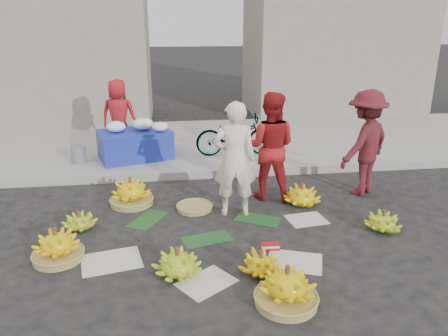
{
  "coord_description": "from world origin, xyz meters",
  "views": [
    {
      "loc": [
        -0.55,
        -5.36,
        2.8
      ],
      "look_at": [
        0.24,
        0.64,
        0.7
      ],
      "focal_mm": 35.0,
      "sensor_mm": 36.0,
      "label": 1
    }
  ],
  "objects": [
    {
      "name": "grey_bucket",
      "position": [
        -2.29,
        3.02,
        0.28
      ],
      "size": [
        0.28,
        0.28,
        0.32
      ],
      "primitive_type": "cylinder",
      "color": "slate",
      "rests_on": "sidewalk"
    },
    {
      "name": "banana_bunch_4",
      "position": [
        2.34,
        -0.26,
        0.13
      ],
      "size": [
        0.59,
        0.59,
        0.3
      ],
      "rotation": [
        0.0,
        0.0,
        -0.33
      ],
      "color": "#84AC18",
      "rests_on": "ground"
    },
    {
      "name": "banana_bunch_7",
      "position": [
        -1.17,
        1.11,
        0.2
      ],
      "size": [
        0.72,
        0.72,
        0.45
      ],
      "rotation": [
        0.0,
        0.0,
        -0.28
      ],
      "color": "olive",
      "rests_on": "ground"
    },
    {
      "name": "man_striped",
      "position": [
        2.61,
        1.09,
        0.87
      ],
      "size": [
        1.29,
        1.17,
        1.73
      ],
      "primitive_type": "imported",
      "rotation": [
        0.0,
        0.0,
        3.75
      ],
      "color": "maroon",
      "rests_on": "ground"
    },
    {
      "name": "banana_bunch_0",
      "position": [
        -1.94,
        -0.47,
        0.18
      ],
      "size": [
        0.65,
        0.65,
        0.42
      ],
      "rotation": [
        0.0,
        0.0,
        0.32
      ],
      "color": "olive",
      "rests_on": "ground"
    },
    {
      "name": "banana_bunch_5",
      "position": [
        1.48,
        0.74,
        0.16
      ],
      "size": [
        0.59,
        0.59,
        0.36
      ],
      "rotation": [
        0.0,
        0.0,
        -0.05
      ],
      "color": "yellow",
      "rests_on": "ground"
    },
    {
      "name": "banana_bunch_3",
      "position": [
        0.44,
        -1.09,
        0.12
      ],
      "size": [
        0.46,
        0.46,
        0.29
      ],
      "rotation": [
        0.0,
        0.0,
        0.04
      ],
      "color": "yellow",
      "rests_on": "ground"
    },
    {
      "name": "flower_vendor",
      "position": [
        -1.55,
        3.76,
        0.87
      ],
      "size": [
        0.8,
        0.59,
        1.49
      ],
      "primitive_type": "imported",
      "rotation": [
        0.0,
        0.0,
        2.97
      ],
      "color": "red",
      "rests_on": "sidewalk"
    },
    {
      "name": "incense_stack",
      "position": [
        0.67,
        -0.58,
        0.05
      ],
      "size": [
        0.23,
        0.09,
        0.09
      ],
      "primitive_type": "cube",
      "rotation": [
        0.0,
        0.0,
        -0.07
      ],
      "color": "#AB1215",
      "rests_on": "ground"
    },
    {
      "name": "banana_leaves",
      "position": [
        -0.1,
        0.2,
        0.0
      ],
      "size": [
        2.0,
        1.0,
        0.0
      ],
      "primitive_type": null,
      "color": "#16431B",
      "rests_on": "ground"
    },
    {
      "name": "ground",
      "position": [
        0.0,
        0.0,
        0.0
      ],
      "size": [
        80.0,
        80.0,
        0.0
      ],
      "primitive_type": "plane",
      "color": "black",
      "rests_on": "ground"
    },
    {
      "name": "newspaper_scatter",
      "position": [
        0.0,
        -0.8,
        0.0
      ],
      "size": [
        3.2,
        1.8,
        0.0
      ],
      "primitive_type": null,
      "color": "silver",
      "rests_on": "ground"
    },
    {
      "name": "banana_bunch_6",
      "position": [
        -1.82,
        0.32,
        0.11
      ],
      "size": [
        0.52,
        0.52,
        0.27
      ],
      "rotation": [
        0.0,
        0.0,
        0.37
      ],
      "color": "#84AC18",
      "rests_on": "ground"
    },
    {
      "name": "vendor_cream",
      "position": [
        0.38,
        0.55,
        0.85
      ],
      "size": [
        0.66,
        0.47,
        1.71
      ],
      "primitive_type": "imported",
      "rotation": [
        0.0,
        0.0,
        3.04
      ],
      "color": "white",
      "rests_on": "ground"
    },
    {
      "name": "curb",
      "position": [
        0.0,
        2.2,
        0.07
      ],
      "size": [
        40.0,
        0.25,
        0.15
      ],
      "primitive_type": "cube",
      "color": "gray",
      "rests_on": "ground"
    },
    {
      "name": "banana_bunch_2",
      "position": [
        0.58,
        -1.68,
        0.19
      ],
      "size": [
        0.64,
        0.64,
        0.45
      ],
      "rotation": [
        0.0,
        0.0,
        -0.06
      ],
      "color": "olive",
      "rests_on": "ground"
    },
    {
      "name": "vendor_red",
      "position": [
        1.03,
        1.1,
        0.86
      ],
      "size": [
        1.02,
        0.91,
        1.73
      ],
      "primitive_type": "imported",
      "rotation": [
        0.0,
        0.0,
        2.79
      ],
      "color": "red",
      "rests_on": "ground"
    },
    {
      "name": "building_left",
      "position": [
        -4.0,
        7.2,
        2.0
      ],
      "size": [
        6.0,
        3.0,
        4.0
      ],
      "primitive_type": "cube",
      "color": "gray",
      "rests_on": "sidewalk"
    },
    {
      "name": "banana_bunch_1",
      "position": [
        -0.51,
        -1.0,
        0.15
      ],
      "size": [
        0.61,
        0.61,
        0.35
      ],
      "rotation": [
        0.0,
        0.0,
        0.12
      ],
      "color": "#84AC18",
      "rests_on": "ground"
    },
    {
      "name": "flower_table",
      "position": [
        -1.2,
        3.13,
        0.44
      ],
      "size": [
        1.54,
        1.21,
        0.79
      ],
      "rotation": [
        0.0,
        0.0,
        0.3
      ],
      "color": "#1826A1",
      "rests_on": "sidewalk"
    },
    {
      "name": "building_right",
      "position": [
        4.5,
        7.7,
        2.5
      ],
      "size": [
        5.0,
        3.0,
        5.0
      ],
      "primitive_type": "cube",
      "color": "gray",
      "rests_on": "sidewalk"
    },
    {
      "name": "sidewalk",
      "position": [
        0.0,
        4.3,
        0.06
      ],
      "size": [
        40.0,
        4.0,
        0.12
      ],
      "primitive_type": "cube",
      "color": "gray",
      "rests_on": "ground"
    },
    {
      "name": "basket_spare",
      "position": [
        -0.2,
        0.78,
        0.03
      ],
      "size": [
        0.54,
        0.54,
        0.06
      ],
      "primitive_type": "cylinder",
      "rotation": [
        0.0,
        0.0,
        0.01
      ],
      "color": "olive",
      "rests_on": "ground"
    },
    {
      "name": "bicycle",
      "position": [
        0.8,
        3.1,
        0.54
      ],
      "size": [
        0.56,
        1.6,
        0.84
      ],
      "primitive_type": "imported",
      "rotation": [
        0.0,
        0.0,
        1.57
      ],
      "color": "gray",
      "rests_on": "sidewalk"
    }
  ]
}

